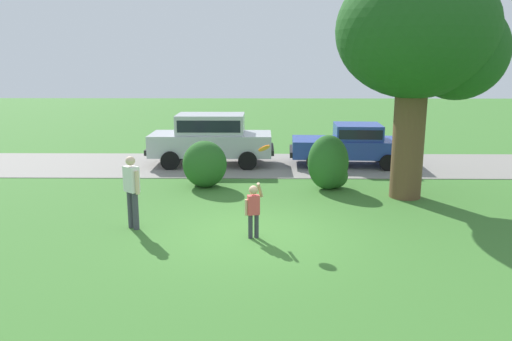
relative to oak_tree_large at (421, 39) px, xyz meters
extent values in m
plane|color=#3D752D|center=(-4.45, -3.20, -4.45)|extent=(80.00, 80.00, 0.00)
cube|color=gray|center=(-4.45, 4.28, -4.44)|extent=(28.00, 4.40, 0.02)
cylinder|color=brown|center=(-0.18, -0.09, -2.76)|extent=(0.89, 0.89, 3.38)
ellipsoid|color=#1E511C|center=(-0.18, -0.09, 0.23)|extent=(4.33, 4.33, 3.68)
ellipsoid|color=#1E511C|center=(1.01, -0.09, -0.31)|extent=(2.67, 2.67, 2.67)
ellipsoid|color=#1E511C|center=(-0.78, 0.94, -0.31)|extent=(2.05, 2.05, 2.05)
ellipsoid|color=#286023|center=(-6.11, 1.00, -3.72)|extent=(1.37, 1.15, 1.46)
ellipsoid|color=#286023|center=(-6.23, 1.29, -4.09)|extent=(0.80, 0.80, 0.72)
ellipsoid|color=#286023|center=(-2.32, 0.76, -3.61)|extent=(1.25, 1.02, 1.68)
ellipsoid|color=#286023|center=(-2.11, 0.90, -4.05)|extent=(0.89, 0.89, 0.80)
cube|color=#28429E|center=(-1.09, 4.32, -3.77)|extent=(4.28, 2.04, 0.64)
cube|color=#28429E|center=(-0.77, 4.31, -3.17)|extent=(1.75, 1.70, 0.56)
cube|color=black|center=(-0.77, 4.31, -3.17)|extent=(1.62, 1.71, 0.34)
cylinder|color=black|center=(-2.43, 3.44, -4.15)|extent=(0.61, 0.25, 0.60)
cylinder|color=black|center=(-2.34, 5.32, -4.15)|extent=(0.61, 0.25, 0.60)
cylinder|color=black|center=(0.17, 3.32, -4.15)|extent=(0.61, 0.25, 0.60)
cylinder|color=black|center=(0.26, 5.20, -4.15)|extent=(0.61, 0.25, 0.60)
cube|color=black|center=(-3.23, 4.42, -3.93)|extent=(0.20, 1.75, 0.20)
cube|color=black|center=(1.05, 4.22, -3.93)|extent=(0.20, 1.75, 0.20)
cube|color=silver|center=(-6.25, 4.35, -3.65)|extent=(4.50, 1.85, 0.80)
cube|color=silver|center=(-6.25, 4.35, -2.89)|extent=(2.48, 1.62, 0.72)
cube|color=black|center=(-6.25, 4.35, -2.89)|extent=(2.28, 1.64, 0.43)
cylinder|color=black|center=(-7.64, 3.41, -4.11)|extent=(0.68, 0.22, 0.68)
cylinder|color=black|center=(-7.65, 5.29, -4.11)|extent=(0.68, 0.22, 0.68)
cylinder|color=black|center=(-4.85, 3.41, -4.11)|extent=(0.68, 0.22, 0.68)
cylinder|color=black|center=(-4.86, 5.29, -4.11)|extent=(0.68, 0.22, 0.68)
cube|color=black|center=(-8.54, 4.35, -3.85)|extent=(0.12, 1.75, 0.20)
cube|color=black|center=(-3.96, 4.35, -3.85)|extent=(0.12, 1.75, 0.20)
cylinder|color=#383842|center=(-4.59, -3.55, -4.17)|extent=(0.10, 0.10, 0.55)
cylinder|color=#383842|center=(-4.45, -3.52, -4.17)|extent=(0.10, 0.10, 0.55)
cube|color=#DB4C4C|center=(-4.52, -3.54, -3.68)|extent=(0.29, 0.22, 0.44)
sphere|color=tan|center=(-4.52, -3.54, -3.34)|extent=(0.20, 0.20, 0.20)
cylinder|color=tan|center=(-4.37, -3.45, -3.36)|extent=(0.17, 0.27, 0.39)
cylinder|color=tan|center=(-4.67, -3.58, -3.73)|extent=(0.07, 0.07, 0.36)
cylinder|color=orange|center=(-4.28, -3.03, -2.49)|extent=(0.31, 0.26, 0.25)
cylinder|color=red|center=(-4.28, -3.03, -2.49)|extent=(0.18, 0.15, 0.15)
cylinder|color=#3F3F4C|center=(-7.44, -2.86, -4.00)|extent=(0.14, 0.14, 0.90)
cylinder|color=#3F3F4C|center=(-7.29, -2.99, -4.00)|extent=(0.14, 0.14, 0.90)
cube|color=white|center=(-7.36, -2.92, -3.25)|extent=(0.42, 0.40, 0.60)
sphere|color=beige|center=(-7.36, -2.92, -2.82)|extent=(0.22, 0.22, 0.22)
cylinder|color=beige|center=(-7.53, -2.78, -3.30)|extent=(0.09, 0.09, 0.55)
cylinder|color=beige|center=(-7.20, -3.07, -3.30)|extent=(0.09, 0.09, 0.55)
camera|label=1|loc=(-4.33, -14.09, -0.52)|focal=34.90mm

